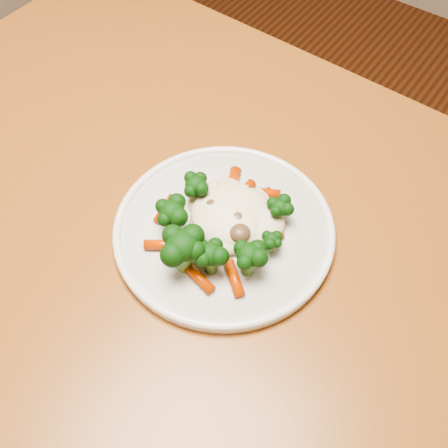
# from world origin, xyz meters

# --- Properties ---
(dining_table) EXTENTS (1.30, 0.89, 0.75)m
(dining_table) POSITION_xyz_m (0.10, -0.33, 0.66)
(dining_table) COLOR #975623
(dining_table) RESTS_ON ground
(plate) EXTENTS (0.26, 0.26, 0.01)m
(plate) POSITION_xyz_m (0.01, -0.25, 0.76)
(plate) COLOR white
(plate) RESTS_ON dining_table
(meal) EXTENTS (0.16, 0.18, 0.05)m
(meal) POSITION_xyz_m (0.01, -0.26, 0.78)
(meal) COLOR beige
(meal) RESTS_ON plate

